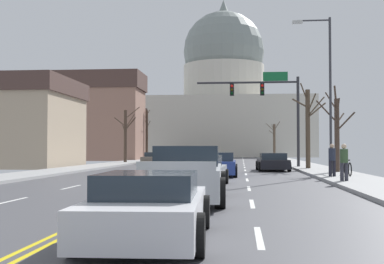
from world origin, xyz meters
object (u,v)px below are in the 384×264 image
(pedestrian_00, at_px, (344,160))
(bicycle_parked, at_px, (348,169))
(sedan_oncoming_02, at_px, (183,154))
(sedan_oncoming_03, at_px, (210,154))
(signal_gantry, at_px, (270,99))
(sedan_near_01, at_px, (220,165))
(pedestrian_01, at_px, (332,158))
(sedan_near_02, at_px, (200,172))
(sedan_oncoming_00, at_px, (154,158))
(street_lamp_right, at_px, (326,82))
(sedan_near_04, at_px, (149,208))
(pickup_truck_near_03, at_px, (186,176))
(sedan_oncoming_01, at_px, (171,156))
(sedan_near_00, at_px, (273,162))

(pedestrian_00, relative_size, bicycle_parked, 0.90)
(sedan_oncoming_02, relative_size, sedan_oncoming_03, 0.94)
(signal_gantry, height_order, sedan_near_01, signal_gantry)
(sedan_oncoming_03, relative_size, pedestrian_01, 2.80)
(sedan_near_02, bearing_deg, sedan_oncoming_00, 103.70)
(street_lamp_right, height_order, sedan_near_04, street_lamp_right)
(sedan_near_02, relative_size, pickup_truck_near_03, 0.82)
(sedan_near_02, xyz_separation_m, pedestrian_00, (6.06, 1.77, 0.44))
(pedestrian_00, relative_size, pedestrian_01, 0.98)
(bicycle_parked, bearing_deg, sedan_oncoming_01, 112.42)
(signal_gantry, xyz_separation_m, sedan_oncoming_00, (-10.77, 9.66, -4.79))
(sedan_near_00, bearing_deg, sedan_near_01, -115.78)
(sedan_near_02, distance_m, sedan_oncoming_03, 63.42)
(street_lamp_right, relative_size, bicycle_parked, 4.95)
(pedestrian_01, bearing_deg, bicycle_parked, 45.94)
(sedan_near_01, distance_m, sedan_oncoming_01, 33.67)
(street_lamp_right, distance_m, sedan_oncoming_00, 24.50)
(sedan_near_00, height_order, pedestrian_01, pedestrian_01)
(sedan_near_02, bearing_deg, sedan_near_00, 74.94)
(pickup_truck_near_03, distance_m, sedan_oncoming_00, 34.41)
(street_lamp_right, xyz_separation_m, sedan_oncoming_02, (-13.28, 44.60, -4.65))
(pedestrian_00, bearing_deg, street_lamp_right, 86.98)
(street_lamp_right, xyz_separation_m, sedan_oncoming_03, (-9.94, 55.17, -4.69))
(pedestrian_01, bearing_deg, signal_gantry, 99.61)
(sedan_near_00, distance_m, sedan_near_02, 14.65)
(bicycle_parked, bearing_deg, sedan_oncoming_03, 100.58)
(signal_gantry, bearing_deg, bicycle_parked, -75.39)
(sedan_near_00, bearing_deg, signal_gantry, 88.85)
(sedan_near_04, relative_size, sedan_oncoming_03, 0.94)
(pickup_truck_near_03, xyz_separation_m, pedestrian_01, (6.15, 10.68, 0.31))
(street_lamp_right, height_order, pickup_truck_near_03, street_lamp_right)
(sedan_oncoming_00, distance_m, sedan_oncoming_03, 35.28)
(sedan_near_01, xyz_separation_m, sedan_oncoming_00, (-7.35, 20.96, -0.07))
(sedan_oncoming_00, relative_size, pedestrian_00, 2.88)
(signal_gantry, height_order, sedan_oncoming_03, signal_gantry)
(pedestrian_01, bearing_deg, sedan_near_00, 104.69)
(sedan_near_02, relative_size, sedan_near_04, 1.11)
(sedan_near_01, distance_m, sedan_oncoming_02, 46.10)
(sedan_oncoming_01, height_order, bicycle_parked, sedan_oncoming_01)
(sedan_oncoming_00, bearing_deg, sedan_oncoming_02, 90.02)
(pickup_truck_near_03, height_order, pedestrian_01, pedestrian_01)
(sedan_near_02, distance_m, bicycle_parked, 9.42)
(pickup_truck_near_03, xyz_separation_m, sedan_near_04, (0.09, -6.34, -0.19))
(street_lamp_right, relative_size, sedan_oncoming_01, 2.04)
(signal_gantry, height_order, sedan_near_02, signal_gantry)
(sedan_oncoming_02, distance_m, bicycle_parked, 48.65)
(sedan_near_01, xyz_separation_m, sedan_oncoming_03, (-4.02, 56.08, -0.06))
(bicycle_parked, bearing_deg, street_lamp_right, 110.11)
(sedan_near_00, xyz_separation_m, sedan_near_01, (-3.33, -6.91, 0.05))
(sedan_near_02, distance_m, pedestrian_00, 6.33)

